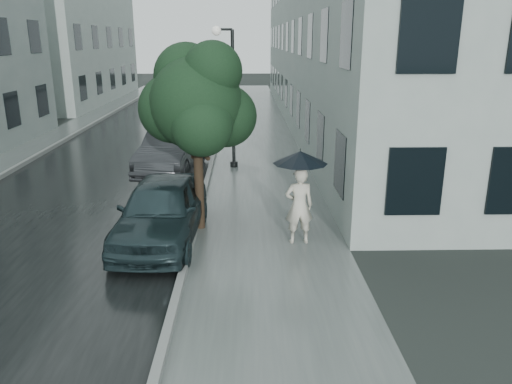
{
  "coord_description": "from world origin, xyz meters",
  "views": [
    {
      "loc": [
        -0.32,
        -8.67,
        4.53
      ],
      "look_at": [
        -0.09,
        1.77,
        1.3
      ],
      "focal_mm": 35.0,
      "sensor_mm": 36.0,
      "label": 1
    }
  ],
  "objects_px": {
    "pedestrian": "(299,206)",
    "street_tree": "(196,102)",
    "car_near": "(162,210)",
    "lamp_post": "(229,89)",
    "car_far": "(173,150)"
  },
  "relations": [
    {
      "from": "pedestrian",
      "to": "lamp_post",
      "type": "relative_size",
      "value": 0.36
    },
    {
      "from": "pedestrian",
      "to": "street_tree",
      "type": "height_order",
      "value": "street_tree"
    },
    {
      "from": "lamp_post",
      "to": "street_tree",
      "type": "bearing_deg",
      "value": -109.96
    },
    {
      "from": "lamp_post",
      "to": "car_far",
      "type": "distance_m",
      "value": 2.9
    },
    {
      "from": "street_tree",
      "to": "car_near",
      "type": "xyz_separation_m",
      "value": [
        -0.81,
        -0.85,
        -2.37
      ]
    },
    {
      "from": "street_tree",
      "to": "car_far",
      "type": "relative_size",
      "value": 0.96
    },
    {
      "from": "lamp_post",
      "to": "car_near",
      "type": "distance_m",
      "value": 7.32
    },
    {
      "from": "street_tree",
      "to": "lamp_post",
      "type": "height_order",
      "value": "lamp_post"
    },
    {
      "from": "pedestrian",
      "to": "car_far",
      "type": "relative_size",
      "value": 0.38
    },
    {
      "from": "pedestrian",
      "to": "street_tree",
      "type": "xyz_separation_m",
      "value": [
        -2.34,
        1.08,
        2.22
      ]
    },
    {
      "from": "street_tree",
      "to": "car_far",
      "type": "bearing_deg",
      "value": 104.44
    },
    {
      "from": "pedestrian",
      "to": "street_tree",
      "type": "distance_m",
      "value": 3.4
    },
    {
      "from": "lamp_post",
      "to": "car_far",
      "type": "xyz_separation_m",
      "value": [
        -1.98,
        -0.52,
        -2.05
      ]
    },
    {
      "from": "car_near",
      "to": "lamp_post",
      "type": "bearing_deg",
      "value": 81.76
    },
    {
      "from": "street_tree",
      "to": "car_far",
      "type": "xyz_separation_m",
      "value": [
        -1.42,
        5.51,
        -2.34
      ]
    }
  ]
}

